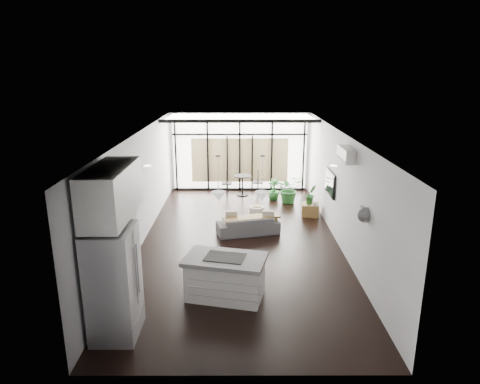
{
  "coord_description": "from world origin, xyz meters",
  "views": [
    {
      "loc": [
        -0.02,
        -10.23,
        4.3
      ],
      "look_at": [
        0.0,
        0.3,
        1.25
      ],
      "focal_mm": 32.0,
      "sensor_mm": 36.0,
      "label": 1
    }
  ],
  "objects_px": {
    "sofa": "(248,222)",
    "console_bench": "(251,225)",
    "fridge": "(114,283)",
    "pouf": "(257,213)",
    "tv": "(330,183)",
    "milk_can": "(315,209)",
    "island": "(225,277)"
  },
  "relations": [
    {
      "from": "sofa",
      "to": "milk_can",
      "type": "bearing_deg",
      "value": -161.37
    },
    {
      "from": "fridge",
      "to": "milk_can",
      "type": "height_order",
      "value": "fridge"
    },
    {
      "from": "fridge",
      "to": "milk_can",
      "type": "relative_size",
      "value": 3.76
    },
    {
      "from": "pouf",
      "to": "island",
      "type": "bearing_deg",
      "value": -99.93
    },
    {
      "from": "pouf",
      "to": "tv",
      "type": "height_order",
      "value": "tv"
    },
    {
      "from": "sofa",
      "to": "tv",
      "type": "bearing_deg",
      "value": 176.33
    },
    {
      "from": "fridge",
      "to": "milk_can",
      "type": "bearing_deg",
      "value": 53.56
    },
    {
      "from": "console_bench",
      "to": "milk_can",
      "type": "relative_size",
      "value": 3.07
    },
    {
      "from": "fridge",
      "to": "sofa",
      "type": "bearing_deg",
      "value": 63.29
    },
    {
      "from": "console_bench",
      "to": "milk_can",
      "type": "bearing_deg",
      "value": 18.77
    },
    {
      "from": "console_bench",
      "to": "tv",
      "type": "relative_size",
      "value": 1.39
    },
    {
      "from": "milk_can",
      "to": "tv",
      "type": "distance_m",
      "value": 1.4
    },
    {
      "from": "sofa",
      "to": "pouf",
      "type": "height_order",
      "value": "sofa"
    },
    {
      "from": "fridge",
      "to": "milk_can",
      "type": "xyz_separation_m",
      "value": [
        4.32,
        5.84,
        -0.69
      ]
    },
    {
      "from": "island",
      "to": "milk_can",
      "type": "relative_size",
      "value": 3.07
    },
    {
      "from": "fridge",
      "to": "tv",
      "type": "xyz_separation_m",
      "value": [
        4.53,
        4.95,
        0.36
      ]
    },
    {
      "from": "console_bench",
      "to": "milk_can",
      "type": "xyz_separation_m",
      "value": [
        1.94,
        1.35,
        0.0
      ]
    },
    {
      "from": "island",
      "to": "milk_can",
      "type": "xyz_separation_m",
      "value": [
        2.54,
        4.65,
        -0.17
      ]
    },
    {
      "from": "island",
      "to": "sofa",
      "type": "height_order",
      "value": "island"
    },
    {
      "from": "fridge",
      "to": "tv",
      "type": "bearing_deg",
      "value": 47.57
    },
    {
      "from": "fridge",
      "to": "tv",
      "type": "height_order",
      "value": "fridge"
    },
    {
      "from": "sofa",
      "to": "tv",
      "type": "height_order",
      "value": "tv"
    },
    {
      "from": "pouf",
      "to": "tv",
      "type": "xyz_separation_m",
      "value": [
        1.96,
        -0.79,
        1.12
      ]
    },
    {
      "from": "milk_can",
      "to": "tv",
      "type": "relative_size",
      "value": 0.45
    },
    {
      "from": "fridge",
      "to": "pouf",
      "type": "bearing_deg",
      "value": 65.9
    },
    {
      "from": "sofa",
      "to": "console_bench",
      "type": "xyz_separation_m",
      "value": [
        0.09,
        -0.04,
        -0.08
      ]
    },
    {
      "from": "console_bench",
      "to": "fridge",
      "type": "bearing_deg",
      "value": -133.78
    },
    {
      "from": "console_bench",
      "to": "milk_can",
      "type": "height_order",
      "value": "milk_can"
    },
    {
      "from": "fridge",
      "to": "sofa",
      "type": "height_order",
      "value": "fridge"
    },
    {
      "from": "tv",
      "to": "fridge",
      "type": "bearing_deg",
      "value": -132.43
    },
    {
      "from": "pouf",
      "to": "tv",
      "type": "relative_size",
      "value": 0.42
    },
    {
      "from": "sofa",
      "to": "console_bench",
      "type": "height_order",
      "value": "sofa"
    }
  ]
}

